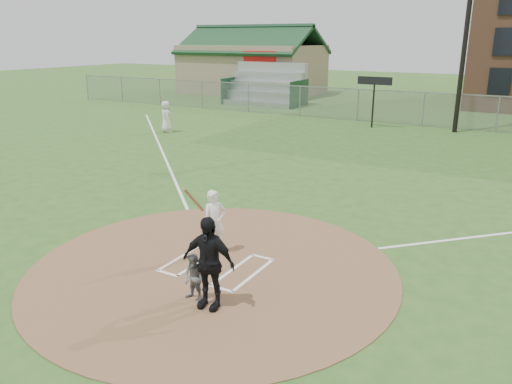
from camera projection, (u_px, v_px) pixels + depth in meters
The scene contains 14 objects.
ground at pixel (213, 268), 11.45m from camera, with size 140.00×140.00×0.00m, color #2E571E.
dirt_circle at pixel (213, 268), 11.45m from camera, with size 8.40×8.40×0.02m, color brown.
home_plate at pixel (205, 267), 11.45m from camera, with size 0.46×0.46×0.03m, color silver.
foul_line_third at pixel (162, 151), 23.17m from camera, with size 0.10×24.00×0.01m, color white.
catcher at pixel (194, 278), 9.87m from camera, with size 0.48×0.38×1.00m, color slate.
umpire at pixel (208, 263), 9.54m from camera, with size 1.09×0.46×1.87m, color black.
ondeck_player at pixel (166, 117), 27.68m from camera, with size 0.84×0.55×1.73m, color silver.
batters_boxes at pixel (217, 265), 11.57m from camera, with size 2.08×1.88×0.01m.
batter_at_plate at pixel (215, 222), 11.99m from camera, with size 0.71×1.05×1.78m.
outfield_fence at pixel (423, 109), 29.41m from camera, with size 56.08×0.08×2.03m.
bleachers at pixel (264, 84), 38.87m from camera, with size 6.08×3.20×3.20m.
clubhouse at pixel (253, 67), 46.63m from camera, with size 12.20×8.71×6.23m.
light_pole at pixel (469, 7), 25.98m from camera, with size 1.20×0.30×12.22m.
scoreboard_sign at pixel (374, 86), 28.69m from camera, with size 2.00×0.10×2.93m.
Camera 1 is at (6.01, -8.56, 5.07)m, focal length 35.00 mm.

